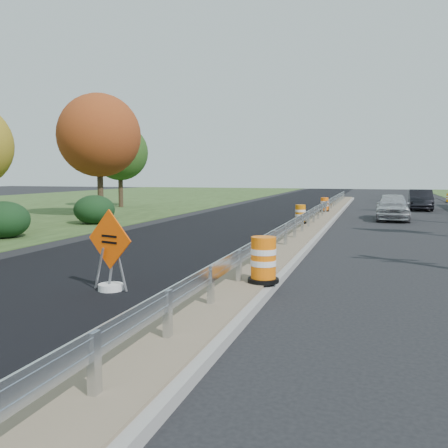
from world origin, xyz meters
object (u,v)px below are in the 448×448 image
(caution_sign, at_px, (110,270))
(car_dark_mid, at_px, (421,200))
(barrel_median_far, at_px, (324,205))
(car_silver, at_px, (393,206))
(barrel_median_near, at_px, (263,261))
(barrel_median_mid, at_px, (300,214))

(caution_sign, bearing_deg, car_dark_mid, 90.94)
(caution_sign, relative_size, barrel_median_far, 2.10)
(barrel_median_far, height_order, car_silver, car_silver)
(barrel_median_near, xyz_separation_m, car_silver, (3.26, 18.96, 0.05))
(car_dark_mid, bearing_deg, barrel_median_near, -99.65)
(barrel_median_mid, relative_size, barrel_median_far, 1.03)
(barrel_median_mid, bearing_deg, barrel_median_far, 87.51)
(caution_sign, xyz_separation_m, barrel_median_near, (3.31, 0.85, 0.25))
(car_silver, distance_m, car_dark_mid, 9.01)
(barrel_median_mid, distance_m, car_silver, 7.21)
(barrel_median_mid, height_order, car_silver, car_silver)
(barrel_median_far, height_order, car_dark_mid, car_dark_mid)
(car_silver, bearing_deg, barrel_median_far, 150.32)
(car_dark_mid, bearing_deg, barrel_median_mid, -112.82)
(caution_sign, relative_size, barrel_median_near, 1.82)
(barrel_median_mid, bearing_deg, car_dark_mid, 65.76)
(car_silver, bearing_deg, caution_sign, -107.74)
(barrel_median_mid, bearing_deg, barrel_median_near, -85.24)
(car_silver, bearing_deg, barrel_median_near, -99.16)
(barrel_median_near, height_order, barrel_median_far, barrel_median_near)
(barrel_median_far, bearing_deg, caution_sign, -96.59)
(barrel_median_near, bearing_deg, barrel_median_far, 92.01)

